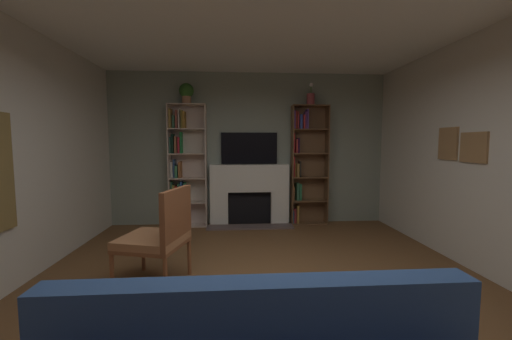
{
  "coord_description": "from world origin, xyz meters",
  "views": [
    {
      "loc": [
        -0.27,
        -2.73,
        1.53
      ],
      "look_at": [
        0.0,
        1.26,
        1.19
      ],
      "focal_mm": 21.81,
      "sensor_mm": 36.0,
      "label": 1
    }
  ],
  "objects_px": {
    "armchair": "(160,235)",
    "fireplace": "(249,193)",
    "bookshelf_left": "(184,166)",
    "potted_plant": "(186,92)",
    "tv": "(249,148)",
    "vase_with_flowers": "(311,98)",
    "bookshelf_right": "(305,164)",
    "coffee_table": "(252,316)"
  },
  "relations": [
    {
      "from": "potted_plant",
      "to": "tv",
      "type": "bearing_deg",
      "value": 6.06
    },
    {
      "from": "vase_with_flowers",
      "to": "armchair",
      "type": "distance_m",
      "value": 3.73
    },
    {
      "from": "tv",
      "to": "bookshelf_left",
      "type": "distance_m",
      "value": 1.26
    },
    {
      "from": "fireplace",
      "to": "bookshelf_left",
      "type": "height_order",
      "value": "bookshelf_left"
    },
    {
      "from": "potted_plant",
      "to": "coffee_table",
      "type": "relative_size",
      "value": 0.49
    },
    {
      "from": "armchair",
      "to": "coffee_table",
      "type": "xyz_separation_m",
      "value": [
        0.93,
        -1.26,
        -0.22
      ]
    },
    {
      "from": "tv",
      "to": "armchair",
      "type": "bearing_deg",
      "value": -113.41
    },
    {
      "from": "armchair",
      "to": "coffee_table",
      "type": "bearing_deg",
      "value": -53.73
    },
    {
      "from": "tv",
      "to": "fireplace",
      "type": "bearing_deg",
      "value": -90.0
    },
    {
      "from": "tv",
      "to": "vase_with_flowers",
      "type": "distance_m",
      "value": 1.47
    },
    {
      "from": "tv",
      "to": "vase_with_flowers",
      "type": "relative_size",
      "value": 2.63
    },
    {
      "from": "tv",
      "to": "bookshelf_right",
      "type": "xyz_separation_m",
      "value": [
        1.06,
        -0.06,
        -0.29
      ]
    },
    {
      "from": "bookshelf_right",
      "to": "armchair",
      "type": "bearing_deg",
      "value": -131.21
    },
    {
      "from": "tv",
      "to": "bookshelf_right",
      "type": "bearing_deg",
      "value": -3.37
    },
    {
      "from": "bookshelf_right",
      "to": "coffee_table",
      "type": "bearing_deg",
      "value": -108.16
    },
    {
      "from": "potted_plant",
      "to": "coffee_table",
      "type": "height_order",
      "value": "potted_plant"
    },
    {
      "from": "bookshelf_right",
      "to": "armchair",
      "type": "relative_size",
      "value": 2.12
    },
    {
      "from": "potted_plant",
      "to": "armchair",
      "type": "bearing_deg",
      "value": -88.95
    },
    {
      "from": "fireplace",
      "to": "armchair",
      "type": "distance_m",
      "value": 2.67
    },
    {
      "from": "potted_plant",
      "to": "vase_with_flowers",
      "type": "height_order",
      "value": "vase_with_flowers"
    },
    {
      "from": "fireplace",
      "to": "vase_with_flowers",
      "type": "xyz_separation_m",
      "value": [
        1.13,
        -0.05,
        1.77
      ]
    },
    {
      "from": "fireplace",
      "to": "bookshelf_right",
      "type": "relative_size",
      "value": 0.7
    },
    {
      "from": "fireplace",
      "to": "tv",
      "type": "bearing_deg",
      "value": 90.0
    },
    {
      "from": "tv",
      "to": "bookshelf_right",
      "type": "distance_m",
      "value": 1.1
    },
    {
      "from": "potted_plant",
      "to": "coffee_table",
      "type": "distance_m",
      "value": 4.33
    },
    {
      "from": "bookshelf_left",
      "to": "armchair",
      "type": "bearing_deg",
      "value": -87.03
    },
    {
      "from": "bookshelf_left",
      "to": "coffee_table",
      "type": "bearing_deg",
      "value": -74.12
    },
    {
      "from": "potted_plant",
      "to": "armchair",
      "type": "height_order",
      "value": "potted_plant"
    },
    {
      "from": "bookshelf_left",
      "to": "bookshelf_right",
      "type": "distance_m",
      "value": 2.27
    },
    {
      "from": "potted_plant",
      "to": "armchair",
      "type": "xyz_separation_m",
      "value": [
        0.04,
        -2.39,
        -1.9
      ]
    },
    {
      "from": "tv",
      "to": "bookshelf_left",
      "type": "relative_size",
      "value": 0.47
    },
    {
      "from": "tv",
      "to": "armchair",
      "type": "height_order",
      "value": "tv"
    },
    {
      "from": "bookshelf_left",
      "to": "vase_with_flowers",
      "type": "bearing_deg",
      "value": -1.26
    },
    {
      "from": "tv",
      "to": "vase_with_flowers",
      "type": "bearing_deg",
      "value": -6.18
    },
    {
      "from": "bookshelf_right",
      "to": "armchair",
      "type": "xyz_separation_m",
      "value": [
        -2.14,
        -2.45,
        -0.6
      ]
    },
    {
      "from": "bookshelf_right",
      "to": "vase_with_flowers",
      "type": "xyz_separation_m",
      "value": [
        0.07,
        -0.06,
        1.22
      ]
    },
    {
      "from": "fireplace",
      "to": "potted_plant",
      "type": "bearing_deg",
      "value": -177.77
    },
    {
      "from": "fireplace",
      "to": "vase_with_flowers",
      "type": "bearing_deg",
      "value": -2.35
    },
    {
      "from": "bookshelf_left",
      "to": "armchair",
      "type": "distance_m",
      "value": 2.51
    },
    {
      "from": "bookshelf_right",
      "to": "potted_plant",
      "type": "bearing_deg",
      "value": -178.49
    },
    {
      "from": "tv",
      "to": "potted_plant",
      "type": "distance_m",
      "value": 1.52
    },
    {
      "from": "armchair",
      "to": "fireplace",
      "type": "bearing_deg",
      "value": 65.94
    }
  ]
}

